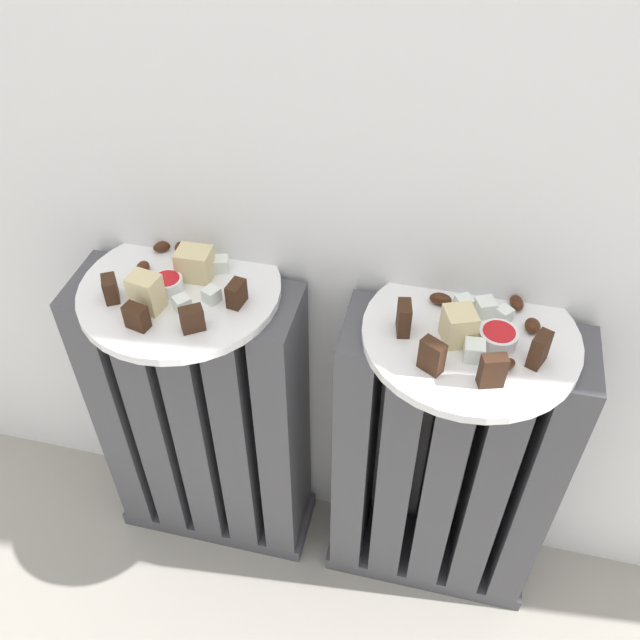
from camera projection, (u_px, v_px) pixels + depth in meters
The scene contains 32 objects.
radiator_left at pixel (205, 424), 1.10m from camera, with size 0.34×0.12×0.55m.
radiator_right at pixel (442, 470), 1.04m from camera, with size 0.34×0.12×0.55m.
plate_left at pixel (180, 290), 0.91m from camera, with size 0.27×0.27×0.01m, color white.
plate_right at pixel (470, 336), 0.84m from camera, with size 0.27×0.27×0.01m, color white.
dark_cake_slice_left_0 at pixel (110, 289), 0.87m from camera, with size 0.03×0.02×0.03m, color #382114.
dark_cake_slice_left_1 at pixel (137, 317), 0.83m from camera, with size 0.03×0.02×0.03m, color #382114.
dark_cake_slice_left_2 at pixel (192, 319), 0.83m from camera, with size 0.03×0.02×0.03m, color #382114.
dark_cake_slice_left_3 at pixel (236, 294), 0.87m from camera, with size 0.03×0.02×0.03m, color #382114.
marble_cake_slice_left_0 at pixel (195, 264), 0.90m from camera, with size 0.04×0.04×0.04m, color beige.
marble_cake_slice_left_1 at pixel (146, 293), 0.85m from camera, with size 0.04×0.03×0.05m, color beige.
turkish_delight_left_0 at pixel (221, 264), 0.92m from camera, with size 0.02×0.02×0.02m, color white.
turkish_delight_left_1 at pixel (211, 295), 0.87m from camera, with size 0.02×0.02×0.02m, color white.
turkish_delight_left_2 at pixel (182, 303), 0.86m from camera, with size 0.02×0.02×0.02m, color white.
medjool_date_left_0 at pixel (143, 268), 0.92m from camera, with size 0.03×0.02×0.01m, color #3D1E0F.
medjool_date_left_1 at pixel (183, 246), 0.95m from camera, with size 0.03×0.02×0.02m, color #3D1E0F.
medjool_date_left_2 at pixel (162, 246), 0.95m from camera, with size 0.03×0.02×0.01m, color #3D1E0F.
jam_bowl_left at pixel (168, 283), 0.89m from camera, with size 0.04×0.04×0.02m.
dark_cake_slice_right_0 at pixel (404, 318), 0.82m from camera, with size 0.03×0.02×0.04m, color #382114.
dark_cake_slice_right_1 at pixel (432, 356), 0.78m from camera, with size 0.03×0.02×0.04m, color #382114.
dark_cake_slice_right_2 at pixel (493, 371), 0.76m from camera, with size 0.03×0.02×0.04m, color #382114.
dark_cake_slice_right_3 at pixel (539, 350), 0.78m from camera, with size 0.03×0.02×0.04m, color #382114.
marble_cake_slice_right_0 at pixel (459, 326), 0.81m from camera, with size 0.04×0.04×0.05m, color beige.
turkish_delight_right_0 at pixel (464, 304), 0.86m from camera, with size 0.02×0.02×0.02m, color white.
turkish_delight_right_1 at pixel (474, 351), 0.80m from camera, with size 0.02×0.02×0.02m, color white.
turkish_delight_right_2 at pixel (504, 314), 0.85m from camera, with size 0.02×0.02×0.02m, color white.
turkish_delight_right_3 at pixel (485, 308), 0.85m from camera, with size 0.02×0.02×0.02m, color white.
medjool_date_right_0 at pixel (505, 365), 0.79m from camera, with size 0.03×0.01×0.02m, color #3D1E0F.
medjool_date_right_1 at pixel (441, 299), 0.87m from camera, with size 0.03×0.02×0.02m, color #3D1E0F.
medjool_date_right_2 at pixel (533, 326), 0.83m from camera, with size 0.02×0.02×0.02m, color #3D1E0F.
medjool_date_right_3 at pixel (517, 303), 0.87m from camera, with size 0.03×0.02×0.01m, color #3D1E0F.
jam_bowl_right at pixel (498, 337), 0.82m from camera, with size 0.05×0.05×0.02m.
fork at pixel (478, 332), 0.84m from camera, with size 0.06×0.09×0.00m.
Camera 1 is at (0.15, -0.35, 1.14)m, focal length 38.12 mm.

